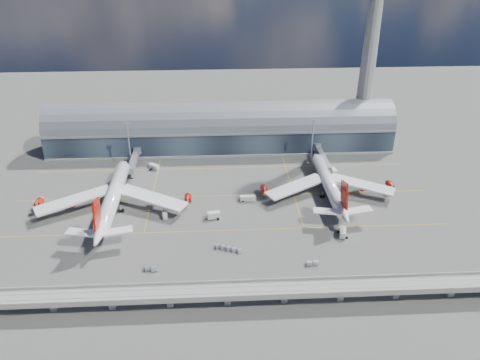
{
  "coord_description": "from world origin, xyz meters",
  "views": [
    {
      "loc": [
        -1.99,
        -178.8,
        117.08
      ],
      "look_at": [
        7.79,
        10.0,
        14.0
      ],
      "focal_mm": 35.0,
      "sensor_mm": 36.0,
      "label": 1
    }
  ],
  "objects_px": {
    "control_tower": "(369,57)",
    "service_truck_4": "(334,172)",
    "service_truck_2": "(248,198)",
    "service_truck_3": "(343,233)",
    "service_truck_1": "(214,215)",
    "cargo_train_1": "(229,249)",
    "floodlight_mast_left": "(129,143)",
    "airliner_right": "(329,185)",
    "airliner_left": "(113,198)",
    "cargo_train_2": "(312,263)",
    "service_truck_0": "(165,214)",
    "service_truck_5": "(154,167)",
    "floodlight_mast_right": "(312,140)",
    "cargo_train_0": "(151,269)"
  },
  "relations": [
    {
      "from": "service_truck_0",
      "to": "floodlight_mast_right",
      "type": "bearing_deg",
      "value": 26.26
    },
    {
      "from": "airliner_left",
      "to": "service_truck_2",
      "type": "xyz_separation_m",
      "value": [
        63.01,
        5.12,
        -5.26
      ]
    },
    {
      "from": "airliner_left",
      "to": "service_truck_1",
      "type": "height_order",
      "value": "airliner_left"
    },
    {
      "from": "airliner_left",
      "to": "service_truck_5",
      "type": "relative_size",
      "value": 12.73
    },
    {
      "from": "service_truck_2",
      "to": "cargo_train_0",
      "type": "bearing_deg",
      "value": 142.01
    },
    {
      "from": "service_truck_3",
      "to": "service_truck_4",
      "type": "relative_size",
      "value": 1.17
    },
    {
      "from": "service_truck_4",
      "to": "airliner_right",
      "type": "bearing_deg",
      "value": -120.19
    },
    {
      "from": "airliner_left",
      "to": "airliner_right",
      "type": "bearing_deg",
      "value": 4.47
    },
    {
      "from": "service_truck_1",
      "to": "cargo_train_0",
      "type": "height_order",
      "value": "service_truck_1"
    },
    {
      "from": "service_truck_2",
      "to": "service_truck_5",
      "type": "bearing_deg",
      "value": 54.78
    },
    {
      "from": "service_truck_1",
      "to": "floodlight_mast_right",
      "type": "bearing_deg",
      "value": -56.55
    },
    {
      "from": "cargo_train_0",
      "to": "cargo_train_1",
      "type": "xyz_separation_m",
      "value": [
        30.33,
        11.21,
        -0.1
      ]
    },
    {
      "from": "control_tower",
      "to": "cargo_train_1",
      "type": "xyz_separation_m",
      "value": [
        -83.67,
        -107.3,
        -50.81
      ]
    },
    {
      "from": "service_truck_0",
      "to": "service_truck_4",
      "type": "relative_size",
      "value": 1.13
    },
    {
      "from": "floodlight_mast_left",
      "to": "cargo_train_1",
      "type": "height_order",
      "value": "floodlight_mast_left"
    },
    {
      "from": "service_truck_0",
      "to": "cargo_train_2",
      "type": "xyz_separation_m",
      "value": [
        60.83,
        -37.99,
        -0.48
      ]
    },
    {
      "from": "service_truck_0",
      "to": "service_truck_2",
      "type": "bearing_deg",
      "value": 9.22
    },
    {
      "from": "airliner_left",
      "to": "airliner_right",
      "type": "relative_size",
      "value": 1.1
    },
    {
      "from": "service_truck_0",
      "to": "service_truck_3",
      "type": "relative_size",
      "value": 0.96
    },
    {
      "from": "floodlight_mast_left",
      "to": "service_truck_0",
      "type": "relative_size",
      "value": 3.93
    },
    {
      "from": "service_truck_3",
      "to": "cargo_train_2",
      "type": "distance_m",
      "value": 25.37
    },
    {
      "from": "control_tower",
      "to": "airliner_left",
      "type": "height_order",
      "value": "control_tower"
    },
    {
      "from": "service_truck_2",
      "to": "service_truck_3",
      "type": "distance_m",
      "value": 49.6
    },
    {
      "from": "floodlight_mast_left",
      "to": "service_truck_0",
      "type": "bearing_deg",
      "value": -66.35
    },
    {
      "from": "floodlight_mast_left",
      "to": "airliner_left",
      "type": "distance_m",
      "value": 46.2
    },
    {
      "from": "control_tower",
      "to": "service_truck_2",
      "type": "xyz_separation_m",
      "value": [
        -73.22,
        -68.53,
        -50.25
      ]
    },
    {
      "from": "cargo_train_1",
      "to": "airliner_right",
      "type": "bearing_deg",
      "value": -72.56
    },
    {
      "from": "control_tower",
      "to": "service_truck_4",
      "type": "xyz_separation_m",
      "value": [
        -25.55,
        -43.49,
        -50.05
      ]
    },
    {
      "from": "cargo_train_0",
      "to": "service_truck_2",
      "type": "bearing_deg",
      "value": -52.91
    },
    {
      "from": "airliner_left",
      "to": "floodlight_mast_left",
      "type": "bearing_deg",
      "value": 88.03
    },
    {
      "from": "service_truck_2",
      "to": "cargo_train_2",
      "type": "xyz_separation_m",
      "value": [
        22.08,
        -50.06,
        -0.52
      ]
    },
    {
      "from": "floodlight_mast_left",
      "to": "service_truck_4",
      "type": "height_order",
      "value": "floodlight_mast_left"
    },
    {
      "from": "floodlight_mast_left",
      "to": "airliner_left",
      "type": "xyz_separation_m",
      "value": [
        -1.23,
        -45.65,
        -6.99
      ]
    },
    {
      "from": "floodlight_mast_left",
      "to": "airliner_right",
      "type": "bearing_deg",
      "value": -19.9
    },
    {
      "from": "service_truck_4",
      "to": "service_truck_5",
      "type": "distance_m",
      "value": 97.2
    },
    {
      "from": "service_truck_0",
      "to": "service_truck_4",
      "type": "height_order",
      "value": "service_truck_4"
    },
    {
      "from": "control_tower",
      "to": "service_truck_3",
      "type": "xyz_separation_m",
      "value": [
        -34.46,
        -99.49,
        -50.06
      ]
    },
    {
      "from": "airliner_left",
      "to": "airliner_right",
      "type": "height_order",
      "value": "airliner_left"
    },
    {
      "from": "airliner_left",
      "to": "service_truck_4",
      "type": "bearing_deg",
      "value": 14.81
    },
    {
      "from": "airliner_left",
      "to": "cargo_train_1",
      "type": "distance_m",
      "value": 62.68
    },
    {
      "from": "floodlight_mast_right",
      "to": "airliner_left",
      "type": "xyz_separation_m",
      "value": [
        -101.23,
        -45.65,
        -6.99
      ]
    },
    {
      "from": "service_truck_2",
      "to": "service_truck_3",
      "type": "height_order",
      "value": "service_truck_3"
    },
    {
      "from": "control_tower",
      "to": "cargo_train_1",
      "type": "height_order",
      "value": "control_tower"
    },
    {
      "from": "service_truck_1",
      "to": "cargo_train_1",
      "type": "xyz_separation_m",
      "value": [
        6.06,
        -24.13,
        -0.85
      ]
    },
    {
      "from": "floodlight_mast_left",
      "to": "service_truck_2",
      "type": "relative_size",
      "value": 3.48
    },
    {
      "from": "airliner_right",
      "to": "cargo_train_1",
      "type": "relative_size",
      "value": 6.02
    },
    {
      "from": "control_tower",
      "to": "cargo_train_0",
      "type": "height_order",
      "value": "control_tower"
    },
    {
      "from": "service_truck_2",
      "to": "service_truck_5",
      "type": "xyz_separation_m",
      "value": [
        -48.9,
        36.11,
        0.04
      ]
    },
    {
      "from": "control_tower",
      "to": "service_truck_5",
      "type": "height_order",
      "value": "control_tower"
    },
    {
      "from": "service_truck_2",
      "to": "cargo_train_1",
      "type": "xyz_separation_m",
      "value": [
        -10.45,
        -38.78,
        -0.56
      ]
    }
  ]
}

